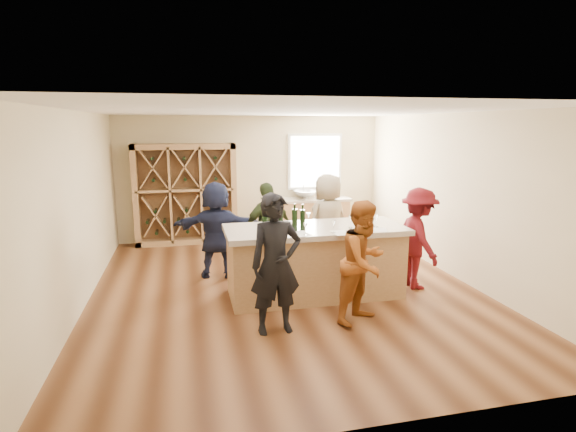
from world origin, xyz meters
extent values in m
cube|color=brown|center=(0.00, 0.00, -0.05)|extent=(6.00, 7.00, 0.10)
cube|color=white|center=(0.00, 0.00, 2.85)|extent=(6.00, 7.00, 0.10)
cube|color=beige|center=(0.00, 3.55, 1.40)|extent=(6.00, 0.10, 2.80)
cube|color=beige|center=(0.00, -3.55, 1.40)|extent=(6.00, 0.10, 2.80)
cube|color=beige|center=(-3.05, 0.00, 1.40)|extent=(0.10, 7.00, 2.80)
cube|color=beige|center=(3.05, 0.00, 1.40)|extent=(0.10, 7.00, 2.80)
cube|color=white|center=(1.50, 3.47, 1.75)|extent=(1.30, 0.06, 1.30)
cube|color=white|center=(1.50, 3.44, 1.75)|extent=(1.18, 0.01, 1.18)
cube|color=#A57C4F|center=(-1.50, 3.27, 1.10)|extent=(2.20, 0.45, 2.20)
cube|color=#A57C4F|center=(1.40, 3.20, 0.43)|extent=(1.60, 0.58, 0.86)
cube|color=#B1A391|center=(1.40, 3.20, 0.89)|extent=(1.70, 0.62, 0.06)
imported|color=silver|center=(1.20, 3.20, 1.01)|extent=(0.54, 0.54, 0.19)
cylinder|color=silver|center=(1.20, 3.38, 1.07)|extent=(0.02, 0.02, 0.30)
cube|color=#A57C4F|center=(0.39, -0.37, 0.50)|extent=(2.60, 1.00, 1.00)
cube|color=#B1A391|center=(0.39, -0.37, 1.04)|extent=(2.72, 1.12, 0.08)
cylinder|color=black|center=(-0.40, -0.49, 1.24)|extent=(0.11, 0.11, 0.33)
cylinder|color=black|center=(-0.26, -0.62, 1.23)|extent=(0.09, 0.09, 0.30)
cylinder|color=black|center=(-0.17, -0.50, 1.24)|extent=(0.11, 0.11, 0.33)
cylinder|color=black|center=(0.02, -0.56, 1.24)|extent=(0.08, 0.08, 0.33)
cylinder|color=black|center=(0.16, -0.52, 1.23)|extent=(0.10, 0.10, 0.30)
cone|color=white|center=(0.11, -0.84, 1.17)|extent=(0.07, 0.07, 0.18)
cone|color=white|center=(0.54, -0.79, 1.16)|extent=(0.07, 0.07, 0.16)
cone|color=white|center=(1.13, -0.80, 1.17)|extent=(0.09, 0.09, 0.19)
cone|color=white|center=(0.89, -0.55, 1.18)|extent=(0.09, 0.09, 0.19)
cone|color=white|center=(1.29, -0.58, 1.18)|extent=(0.08, 0.08, 0.19)
cube|color=white|center=(0.06, -0.75, 1.08)|extent=(0.30, 0.37, 0.00)
cube|color=white|center=(0.64, -0.81, 1.08)|extent=(0.25, 0.33, 0.00)
cube|color=white|center=(1.26, -0.76, 1.08)|extent=(0.29, 0.34, 0.00)
imported|color=black|center=(-0.44, -1.48, 0.89)|extent=(0.69, 0.53, 1.79)
imported|color=#994C19|center=(0.76, -1.42, 0.82)|extent=(0.91, 0.81, 1.64)
imported|color=#590F14|center=(2.10, -0.41, 0.81)|extent=(0.53, 1.07, 1.63)
imported|color=#263319|center=(-0.12, 0.82, 0.81)|extent=(1.06, 0.77, 1.62)
imported|color=gray|center=(1.00, 0.87, 0.87)|extent=(0.99, 0.81, 1.74)
imported|color=#191E38|center=(-1.01, 0.85, 0.84)|extent=(1.64, 0.88, 1.67)
cone|color=white|center=(0.34, -0.17, 1.17)|extent=(0.07, 0.07, 0.18)
camera|label=1|loc=(-1.49, -6.73, 2.59)|focal=28.00mm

